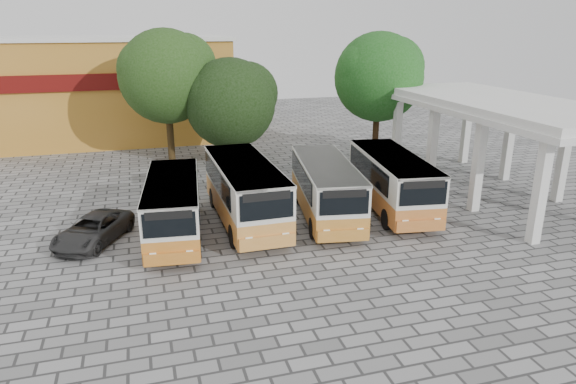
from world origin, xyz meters
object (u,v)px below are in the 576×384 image
object	(u,v)px
bus_centre_left	(245,189)
bus_centre_right	(326,186)
bus_far_left	(173,204)
bus_far_right	(392,179)
parked_car	(93,230)

from	to	relation	value
bus_centre_left	bus_centre_right	size ratio (longest dim) A/B	1.03
bus_centre_left	bus_centre_right	xyz separation A→B (m)	(3.99, -0.42, -0.10)
bus_far_left	bus_centre_right	bearing A→B (deg)	8.58
bus_centre_left	bus_centre_right	distance (m)	4.01
bus_far_right	parked_car	bearing A→B (deg)	-171.29
bus_centre_left	parked_car	xyz separation A→B (m)	(-6.95, -0.44, -1.13)
bus_centre_left	bus_far_right	bearing A→B (deg)	-2.88
bus_far_left	bus_centre_right	xyz separation A→B (m)	(7.42, 0.34, 0.08)
bus_far_right	bus_centre_right	bearing A→B (deg)	-169.68
parked_car	bus_far_left	bearing A→B (deg)	23.04
parked_car	bus_far_right	bearing A→B (deg)	28.89
bus_centre_right	bus_centre_left	bearing A→B (deg)	-176.80
bus_far_right	parked_car	world-z (taller)	bus_far_right
bus_far_left	bus_centre_left	distance (m)	3.52
bus_far_left	parked_car	world-z (taller)	bus_far_left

